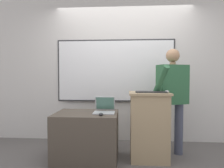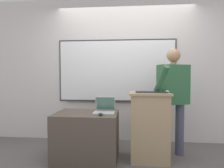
{
  "view_description": "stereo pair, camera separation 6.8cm",
  "coord_description": "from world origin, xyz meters",
  "views": [
    {
      "loc": [
        0.04,
        -2.57,
        1.23
      ],
      "look_at": [
        -0.16,
        0.27,
        1.11
      ],
      "focal_mm": 32.0,
      "sensor_mm": 36.0,
      "label": 1
    },
    {
      "loc": [
        0.11,
        -2.56,
        1.23
      ],
      "look_at": [
        -0.16,
        0.27,
        1.11
      ],
      "focal_mm": 32.0,
      "sensor_mm": 36.0,
      "label": 2
    }
  ],
  "objects": [
    {
      "name": "wireless_keyboard",
      "position": [
        0.4,
        0.27,
        0.99
      ],
      "size": [
        0.43,
        0.13,
        0.02
      ],
      "color": "#2D2D30",
      "rests_on": "lectern_podium"
    },
    {
      "name": "side_desk",
      "position": [
        -0.53,
        0.27,
        0.34
      ],
      "size": [
        0.9,
        0.67,
        0.69
      ],
      "color": "#4C4238",
      "rests_on": "ground_plane"
    },
    {
      "name": "computer_mouse_by_keyboard",
      "position": [
        0.62,
        0.29,
        1.0
      ],
      "size": [
        0.06,
        0.1,
        0.03
      ],
      "color": "#BCBCC1",
      "rests_on": "lectern_podium"
    },
    {
      "name": "person_presenter",
      "position": [
        0.75,
        0.52,
        0.95
      ],
      "size": [
        0.62,
        0.66,
        1.63
      ],
      "rotation": [
        0.0,
        0.0,
        0.36
      ],
      "color": "#474C60",
      "rests_on": "ground_plane"
    },
    {
      "name": "computer_mouse_by_laptop",
      "position": [
        -0.29,
        0.08,
        0.7
      ],
      "size": [
        0.06,
        0.1,
        0.03
      ],
      "color": "black",
      "rests_on": "side_desk"
    },
    {
      "name": "laptop",
      "position": [
        -0.27,
        0.32,
        0.75
      ],
      "size": [
        0.3,
        0.32,
        0.23
      ],
      "color": "#B7BABF",
      "rests_on": "side_desk"
    },
    {
      "name": "lectern_podium",
      "position": [
        0.38,
        0.33,
        0.5
      ],
      "size": [
        0.58,
        0.47,
        0.98
      ],
      "color": "tan",
      "rests_on": "ground_plane"
    },
    {
      "name": "back_wall",
      "position": [
        -0.01,
        1.22,
        1.33
      ],
      "size": [
        6.4,
        0.17,
        2.67
      ],
      "color": "silver",
      "rests_on": "ground_plane"
    }
  ]
}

